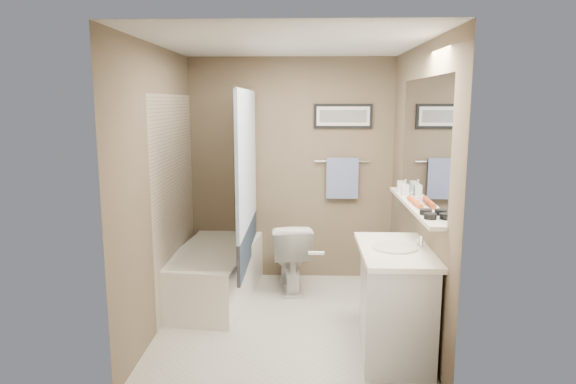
{
  "coord_description": "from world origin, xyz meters",
  "views": [
    {
      "loc": [
        0.14,
        -4.28,
        1.94
      ],
      "look_at": [
        0.0,
        0.15,
        1.15
      ],
      "focal_mm": 32.0,
      "sensor_mm": 36.0,
      "label": 1
    }
  ],
  "objects_px": {
    "bathtub": "(214,273)",
    "hair_brush_front": "(417,204)",
    "glass_jar": "(401,186)",
    "hair_brush_back": "(413,200)",
    "soap_bottle": "(405,187)",
    "toilet": "(290,255)",
    "vanity": "(395,303)",
    "candle_bowl_far": "(426,212)",
    "candle_bowl_near": "(430,216)"
  },
  "relations": [
    {
      "from": "bathtub",
      "to": "vanity",
      "type": "bearing_deg",
      "value": -27.85
    },
    {
      "from": "vanity",
      "to": "glass_jar",
      "type": "height_order",
      "value": "glass_jar"
    },
    {
      "from": "bathtub",
      "to": "hair_brush_front",
      "type": "xyz_separation_m",
      "value": [
        1.79,
        -0.86,
        0.89
      ]
    },
    {
      "from": "vanity",
      "to": "soap_bottle",
      "type": "relative_size",
      "value": 6.37
    },
    {
      "from": "soap_bottle",
      "to": "toilet",
      "type": "bearing_deg",
      "value": 148.7
    },
    {
      "from": "vanity",
      "to": "hair_brush_front",
      "type": "bearing_deg",
      "value": 54.94
    },
    {
      "from": "toilet",
      "to": "hair_brush_back",
      "type": "bearing_deg",
      "value": 129.98
    },
    {
      "from": "bathtub",
      "to": "soap_bottle",
      "type": "distance_m",
      "value": 2.05
    },
    {
      "from": "candle_bowl_near",
      "to": "glass_jar",
      "type": "distance_m",
      "value": 1.11
    },
    {
      "from": "toilet",
      "to": "hair_brush_front",
      "type": "bearing_deg",
      "value": 125.73
    },
    {
      "from": "candle_bowl_near",
      "to": "hair_brush_front",
      "type": "distance_m",
      "value": 0.43
    },
    {
      "from": "toilet",
      "to": "glass_jar",
      "type": "distance_m",
      "value": 1.39
    },
    {
      "from": "hair_brush_front",
      "to": "bathtub",
      "type": "bearing_deg",
      "value": 154.29
    },
    {
      "from": "candle_bowl_near",
      "to": "soap_bottle",
      "type": "height_order",
      "value": "soap_bottle"
    },
    {
      "from": "vanity",
      "to": "candle_bowl_near",
      "type": "relative_size",
      "value": 10.0
    },
    {
      "from": "toilet",
      "to": "hair_brush_front",
      "type": "distance_m",
      "value": 1.72
    },
    {
      "from": "vanity",
      "to": "soap_bottle",
      "type": "xyz_separation_m",
      "value": [
        0.19,
        0.73,
        0.79
      ]
    },
    {
      "from": "bathtub",
      "to": "hair_brush_back",
      "type": "xyz_separation_m",
      "value": [
        1.79,
        -0.7,
        0.89
      ]
    },
    {
      "from": "hair_brush_front",
      "to": "hair_brush_back",
      "type": "bearing_deg",
      "value": 90.0
    },
    {
      "from": "soap_bottle",
      "to": "candle_bowl_near",
      "type": "bearing_deg",
      "value": -90.0
    },
    {
      "from": "soap_bottle",
      "to": "candle_bowl_far",
      "type": "bearing_deg",
      "value": -90.0
    },
    {
      "from": "hair_brush_back",
      "to": "vanity",
      "type": "bearing_deg",
      "value": -115.59
    },
    {
      "from": "toilet",
      "to": "candle_bowl_near",
      "type": "relative_size",
      "value": 7.95
    },
    {
      "from": "hair_brush_front",
      "to": "toilet",
      "type": "bearing_deg",
      "value": 132.53
    },
    {
      "from": "candle_bowl_near",
      "to": "hair_brush_front",
      "type": "relative_size",
      "value": 0.41
    },
    {
      "from": "soap_bottle",
      "to": "hair_brush_back",
      "type": "bearing_deg",
      "value": -90.0
    },
    {
      "from": "bathtub",
      "to": "candle_bowl_near",
      "type": "xyz_separation_m",
      "value": [
        1.79,
        -1.29,
        0.89
      ]
    },
    {
      "from": "hair_brush_front",
      "to": "candle_bowl_near",
      "type": "bearing_deg",
      "value": -90.0
    },
    {
      "from": "bathtub",
      "to": "hair_brush_front",
      "type": "bearing_deg",
      "value": -19.29
    },
    {
      "from": "vanity",
      "to": "bathtub",
      "type": "bearing_deg",
      "value": 149.42
    },
    {
      "from": "vanity",
      "to": "hair_brush_back",
      "type": "distance_m",
      "value": 0.85
    },
    {
      "from": "toilet",
      "to": "vanity",
      "type": "distance_m",
      "value": 1.6
    },
    {
      "from": "bathtub",
      "to": "hair_brush_back",
      "type": "height_order",
      "value": "hair_brush_back"
    },
    {
      "from": "hair_brush_front",
      "to": "soap_bottle",
      "type": "bearing_deg",
      "value": 90.0
    },
    {
      "from": "hair_brush_back",
      "to": "hair_brush_front",
      "type": "bearing_deg",
      "value": -90.0
    },
    {
      "from": "hair_brush_back",
      "to": "soap_bottle",
      "type": "distance_m",
      "value": 0.35
    },
    {
      "from": "candle_bowl_near",
      "to": "soap_bottle",
      "type": "distance_m",
      "value": 0.93
    },
    {
      "from": "toilet",
      "to": "candle_bowl_near",
      "type": "height_order",
      "value": "candle_bowl_near"
    },
    {
      "from": "vanity",
      "to": "glass_jar",
      "type": "relative_size",
      "value": 9.0
    },
    {
      "from": "vanity",
      "to": "hair_brush_back",
      "type": "height_order",
      "value": "hair_brush_back"
    },
    {
      "from": "hair_brush_front",
      "to": "glass_jar",
      "type": "distance_m",
      "value": 0.68
    },
    {
      "from": "vanity",
      "to": "candle_bowl_near",
      "type": "xyz_separation_m",
      "value": [
        0.19,
        -0.2,
        0.73
      ]
    },
    {
      "from": "bathtub",
      "to": "glass_jar",
      "type": "relative_size",
      "value": 15.0
    },
    {
      "from": "candle_bowl_far",
      "to": "vanity",
      "type": "bearing_deg",
      "value": 162.23
    },
    {
      "from": "candle_bowl_near",
      "to": "hair_brush_back",
      "type": "relative_size",
      "value": 0.41
    },
    {
      "from": "toilet",
      "to": "hair_brush_back",
      "type": "distance_m",
      "value": 1.62
    },
    {
      "from": "glass_jar",
      "to": "bathtub",
      "type": "bearing_deg",
      "value": 174.37
    },
    {
      "from": "vanity",
      "to": "candle_bowl_near",
      "type": "distance_m",
      "value": 0.78
    },
    {
      "from": "hair_brush_back",
      "to": "soap_bottle",
      "type": "relative_size",
      "value": 1.56
    },
    {
      "from": "candle_bowl_far",
      "to": "soap_bottle",
      "type": "bearing_deg",
      "value": 90.0
    }
  ]
}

